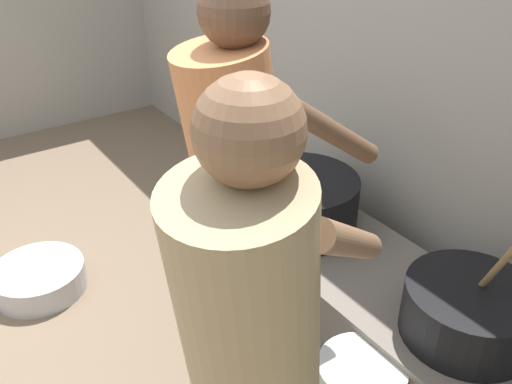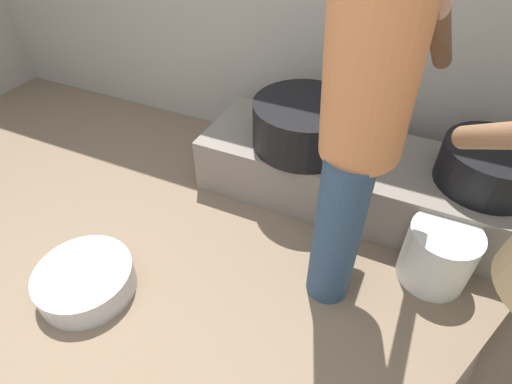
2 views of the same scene
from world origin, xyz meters
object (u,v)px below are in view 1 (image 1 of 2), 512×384
object	(u,v)px
cook_in_orange_shirt	(236,188)
metal_mixing_bowl	(39,278)
cooking_pot_main	(469,311)
cook_in_tan_shirt	(249,362)
cooking_pot_secondary	(299,202)

from	to	relation	value
cook_in_orange_shirt	metal_mixing_bowl	xyz separation A→B (m)	(-1.04, -0.52, -0.84)
cooking_pot_main	cook_in_tan_shirt	distance (m)	1.11
cooking_pot_main	cook_in_orange_shirt	distance (m)	0.97
cooking_pot_main	cooking_pot_secondary	world-z (taller)	cooking_pot_main
cooking_pot_secondary	cook_in_orange_shirt	size ratio (longest dim) A/B	0.36
cook_in_tan_shirt	cook_in_orange_shirt	world-z (taller)	cook_in_orange_shirt
metal_mixing_bowl	cook_in_tan_shirt	bearing A→B (deg)	4.98
cook_in_tan_shirt	cook_in_orange_shirt	size ratio (longest dim) A/B	0.97
cooking_pot_secondary	metal_mixing_bowl	world-z (taller)	cooking_pot_secondary
cook_in_tan_shirt	metal_mixing_bowl	size ratio (longest dim) A/B	3.40
cooking_pot_main	cooking_pot_secondary	distance (m)	0.94
cook_in_tan_shirt	cooking_pot_secondary	bearing A→B (deg)	136.25
cooking_pot_secondary	cook_in_orange_shirt	xyz separation A→B (m)	(0.38, -0.59, 0.45)
metal_mixing_bowl	cook_in_orange_shirt	bearing A→B (deg)	26.46
cooking_pot_secondary	cook_in_orange_shirt	bearing A→B (deg)	-57.55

